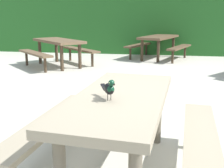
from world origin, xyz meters
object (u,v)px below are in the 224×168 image
Objects in this scene: picnic_table_mid_left at (159,42)px; picnic_table_far_centre at (59,46)px; picnic_table_foreground at (120,115)px; bird_grackle at (109,88)px.

picnic_table_mid_left is 0.91× the size of picnic_table_far_centre.
picnic_table_far_centre is at bearing 115.41° from picnic_table_foreground.
bird_grackle is at bearing -65.93° from picnic_table_far_centre.
picnic_table_far_centre is at bearing 114.07° from bird_grackle.
picnic_table_far_centre is (-2.75, -1.80, 0.00)m from picnic_table_mid_left.
bird_grackle is 0.11× the size of picnic_table_far_centre.
picnic_table_foreground and picnic_table_far_centre have the same top height.
picnic_table_foreground is 7.18× the size of bird_grackle.
picnic_table_foreground is 0.35m from bird_grackle.
picnic_table_foreground is 0.78× the size of picnic_table_far_centre.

